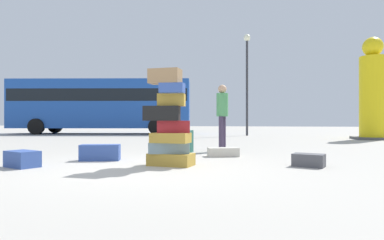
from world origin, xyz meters
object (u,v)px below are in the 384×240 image
(parked_bus, at_px, (102,103))
(yellow_dummy_statue, at_px, (373,94))
(suitcase_cream_foreground_near, at_px, (223,152))
(suitcase_charcoal_behind_tower, at_px, (309,160))
(suitcase_navy_left_side, at_px, (100,153))
(person_bearded_onlooker, at_px, (222,111))
(suitcase_teal_right_side, at_px, (185,141))
(suitcase_tower, at_px, (169,126))
(suitcase_navy_foreground_far, at_px, (22,159))
(lamp_post, at_px, (247,68))

(parked_bus, bearing_deg, yellow_dummy_statue, -24.04)
(suitcase_cream_foreground_near, distance_m, parked_bus, 13.99)
(yellow_dummy_statue, bearing_deg, suitcase_charcoal_behind_tower, -113.22)
(suitcase_navy_left_side, bearing_deg, suitcase_charcoal_behind_tower, -16.57)
(suitcase_cream_foreground_near, relative_size, yellow_dummy_statue, 0.16)
(suitcase_cream_foreground_near, xyz_separation_m, person_bearded_onlooker, (-0.15, 1.25, 0.93))
(suitcase_cream_foreground_near, relative_size, parked_bus, 0.06)
(suitcase_teal_right_side, height_order, yellow_dummy_statue, yellow_dummy_statue)
(suitcase_charcoal_behind_tower, bearing_deg, suitcase_tower, -151.55)
(suitcase_navy_foreground_far, distance_m, suitcase_teal_right_side, 3.77)
(suitcase_cream_foreground_near, bearing_deg, suitcase_charcoal_behind_tower, -58.13)
(suitcase_charcoal_behind_tower, distance_m, yellow_dummy_statue, 10.02)
(suitcase_navy_foreground_far, relative_size, suitcase_teal_right_side, 1.06)
(suitcase_cream_foreground_near, bearing_deg, suitcase_tower, -133.61)
(suitcase_tower, xyz_separation_m, suitcase_navy_foreground_far, (-2.39, -0.64, -0.55))
(suitcase_cream_foreground_near, height_order, suitcase_teal_right_side, suitcase_teal_right_side)
(lamp_post, bearing_deg, suitcase_navy_left_side, -102.40)
(person_bearded_onlooker, height_order, lamp_post, lamp_post)
(suitcase_tower, distance_m, suitcase_charcoal_behind_tower, 2.47)
(suitcase_navy_foreground_far, distance_m, lamp_post, 13.50)
(suitcase_navy_foreground_far, distance_m, suitcase_cream_foreground_near, 3.92)
(suitcase_navy_left_side, relative_size, suitcase_teal_right_side, 1.40)
(suitcase_charcoal_behind_tower, bearing_deg, suitcase_navy_left_side, -161.65)
(lamp_post, bearing_deg, suitcase_navy_foreground_far, -105.05)
(suitcase_navy_foreground_far, xyz_separation_m, lamp_post, (3.39, 12.62, 3.40))
(lamp_post, bearing_deg, suitcase_cream_foreground_near, -91.26)
(suitcase_teal_right_side, bearing_deg, yellow_dummy_statue, 51.64)
(suitcase_cream_foreground_near, xyz_separation_m, parked_bus, (-8.32, 11.11, 1.74))
(parked_bus, xyz_separation_m, lamp_post, (8.55, -0.80, 1.70))
(suitcase_tower, bearing_deg, parked_bus, 120.55)
(suitcase_charcoal_behind_tower, xyz_separation_m, parked_bus, (-9.91, 12.43, 1.73))
(suitcase_charcoal_behind_tower, height_order, suitcase_teal_right_side, suitcase_teal_right_side)
(suitcase_navy_left_side, height_order, parked_bus, parked_bus)
(yellow_dummy_statue, bearing_deg, suitcase_tower, -123.63)
(suitcase_navy_left_side, distance_m, person_bearded_onlooker, 3.38)
(suitcase_tower, xyz_separation_m, suitcase_cream_foreground_near, (0.78, 1.67, -0.59))
(person_bearded_onlooker, bearing_deg, suitcase_tower, -1.24)
(person_bearded_onlooker, bearing_deg, yellow_dummy_statue, 150.04)
(parked_bus, bearing_deg, suitcase_cream_foreground_near, -63.48)
(suitcase_navy_left_side, bearing_deg, person_bearded_onlooker, 33.80)
(yellow_dummy_statue, bearing_deg, person_bearded_onlooker, -130.93)
(suitcase_navy_foreground_far, distance_m, parked_bus, 14.48)
(suitcase_navy_left_side, bearing_deg, lamp_post, 62.72)
(person_bearded_onlooker, distance_m, parked_bus, 12.83)
(suitcase_navy_foreground_far, height_order, suitcase_cream_foreground_near, suitcase_navy_foreground_far)
(suitcase_tower, distance_m, person_bearded_onlooker, 3.01)
(yellow_dummy_statue, relative_size, lamp_post, 0.80)
(yellow_dummy_statue, bearing_deg, lamp_post, 153.91)
(suitcase_teal_right_side, height_order, parked_bus, parked_bus)
(suitcase_navy_left_side, bearing_deg, yellow_dummy_statue, 34.08)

